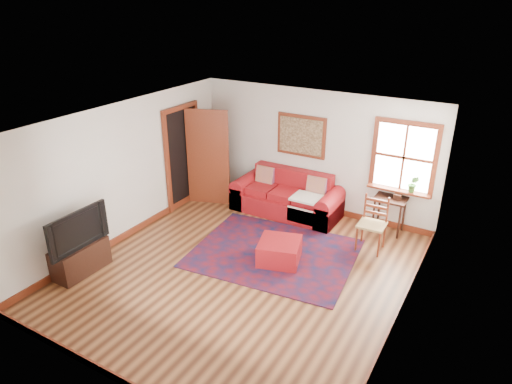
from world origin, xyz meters
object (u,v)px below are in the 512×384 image
Objects in this scene: ladder_back_chair at (373,221)px; side_table at (390,204)px; red_leather_sofa at (287,199)px; media_cabinet at (81,258)px; red_ottoman at (279,251)px.

side_table is at bearing 83.43° from ladder_back_chair.
ladder_back_chair is at bearing -15.86° from red_leather_sofa.
red_leather_sofa is at bearing 62.48° from media_cabinet.
side_table is at bearing 44.54° from media_cabinet.
ladder_back_chair is (-0.09, -0.76, -0.05)m from side_table.
media_cabinet is (-2.65, -1.90, 0.06)m from red_ottoman.
red_ottoman is 0.74× the size of media_cabinet.
red_leather_sofa is at bearing 164.14° from ladder_back_chair.
red_ottoman is 0.97× the size of side_table.
red_leather_sofa reaches higher than red_ottoman.
side_table is at bearing 40.34° from red_ottoman.
media_cabinet is at bearing -135.46° from side_table.
side_table is 0.71× the size of ladder_back_chair.
red_leather_sofa is 3.27× the size of red_ottoman.
side_table reaches higher than red_ottoman.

